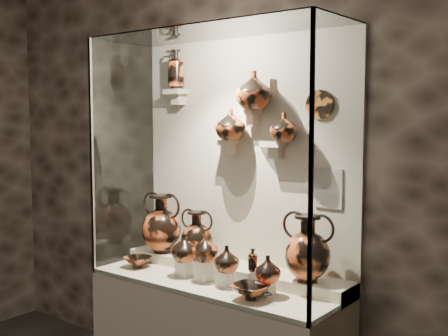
% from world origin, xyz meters
% --- Properties ---
extents(wall_back, '(5.00, 0.02, 3.20)m').
position_xyz_m(wall_back, '(0.00, 2.50, 1.60)').
color(wall_back, '#2C221B').
rests_on(wall_back, ground).
extents(front_tier, '(1.68, 0.58, 0.03)m').
position_xyz_m(front_tier, '(0.00, 2.18, 0.82)').
color(front_tier, beige).
rests_on(front_tier, plinth).
extents(rear_tier, '(1.70, 0.25, 0.10)m').
position_xyz_m(rear_tier, '(0.00, 2.35, 0.85)').
color(rear_tier, beige).
rests_on(rear_tier, plinth).
extents(back_panel, '(1.70, 0.03, 1.60)m').
position_xyz_m(back_panel, '(0.00, 2.50, 1.60)').
color(back_panel, '#C1B39B').
rests_on(back_panel, plinth).
extents(glass_front, '(1.70, 0.01, 1.60)m').
position_xyz_m(glass_front, '(0.00, 1.88, 1.60)').
color(glass_front, white).
rests_on(glass_front, plinth).
extents(glass_left, '(0.01, 0.60, 1.60)m').
position_xyz_m(glass_left, '(-0.85, 2.18, 1.60)').
color(glass_left, white).
rests_on(glass_left, plinth).
extents(glass_right, '(0.01, 0.60, 1.60)m').
position_xyz_m(glass_right, '(0.85, 2.18, 1.60)').
color(glass_right, white).
rests_on(glass_right, plinth).
extents(glass_top, '(1.70, 0.60, 0.01)m').
position_xyz_m(glass_top, '(0.00, 2.18, 2.40)').
color(glass_top, white).
rests_on(glass_top, back_panel).
extents(frame_post_left, '(0.02, 0.02, 1.60)m').
position_xyz_m(frame_post_left, '(-0.84, 1.89, 1.60)').
color(frame_post_left, gray).
rests_on(frame_post_left, plinth).
extents(frame_post_right, '(0.02, 0.02, 1.60)m').
position_xyz_m(frame_post_right, '(0.84, 1.89, 1.60)').
color(frame_post_right, gray).
rests_on(frame_post_right, plinth).
extents(pedestal_a, '(0.09, 0.09, 0.10)m').
position_xyz_m(pedestal_a, '(-0.22, 2.13, 0.88)').
color(pedestal_a, silver).
rests_on(pedestal_a, front_tier).
extents(pedestal_b, '(0.09, 0.09, 0.13)m').
position_xyz_m(pedestal_b, '(-0.05, 2.13, 0.90)').
color(pedestal_b, silver).
rests_on(pedestal_b, front_tier).
extents(pedestal_c, '(0.09, 0.09, 0.09)m').
position_xyz_m(pedestal_c, '(0.12, 2.13, 0.88)').
color(pedestal_c, silver).
rests_on(pedestal_c, front_tier).
extents(pedestal_d, '(0.09, 0.09, 0.12)m').
position_xyz_m(pedestal_d, '(0.28, 2.13, 0.89)').
color(pedestal_d, silver).
rests_on(pedestal_d, front_tier).
extents(pedestal_e, '(0.09, 0.09, 0.08)m').
position_xyz_m(pedestal_e, '(0.42, 2.13, 0.87)').
color(pedestal_e, silver).
rests_on(pedestal_e, front_tier).
extents(bracket_ul, '(0.14, 0.12, 0.04)m').
position_xyz_m(bracket_ul, '(-0.55, 2.42, 2.05)').
color(bracket_ul, '#C1B39B').
rests_on(bracket_ul, back_panel).
extents(bracket_ca, '(0.14, 0.12, 0.04)m').
position_xyz_m(bracket_ca, '(-0.10, 2.42, 1.70)').
color(bracket_ca, '#C1B39B').
rests_on(bracket_ca, back_panel).
extents(bracket_cb, '(0.10, 0.12, 0.04)m').
position_xyz_m(bracket_cb, '(0.10, 2.42, 1.90)').
color(bracket_cb, '#C1B39B').
rests_on(bracket_cb, back_panel).
extents(bracket_cc, '(0.14, 0.12, 0.04)m').
position_xyz_m(bracket_cc, '(0.28, 2.42, 1.70)').
color(bracket_cc, '#C1B39B').
rests_on(bracket_cc, back_panel).
extents(amphora_left, '(0.37, 0.37, 0.42)m').
position_xyz_m(amphora_left, '(-0.59, 2.30, 1.11)').
color(amphora_left, '#CC5427').
rests_on(amphora_left, rear_tier).
extents(amphora_mid, '(0.28, 0.28, 0.33)m').
position_xyz_m(amphora_mid, '(-0.27, 2.32, 1.07)').
color(amphora_mid, '#983E1A').
rests_on(amphora_mid, rear_tier).
extents(amphora_right, '(0.41, 0.41, 0.40)m').
position_xyz_m(amphora_right, '(0.59, 2.31, 1.10)').
color(amphora_right, '#CC5427').
rests_on(amphora_right, rear_tier).
extents(jug_a, '(0.18, 0.18, 0.18)m').
position_xyz_m(jug_a, '(-0.21, 2.11, 1.02)').
color(jug_a, '#CC5427').
rests_on(jug_a, pedestal_a).
extents(jug_b, '(0.18, 0.18, 0.17)m').
position_xyz_m(jug_b, '(-0.03, 2.12, 1.05)').
color(jug_b, '#983E1A').
rests_on(jug_b, pedestal_b).
extents(jug_c, '(0.16, 0.16, 0.17)m').
position_xyz_m(jug_c, '(0.14, 2.11, 1.00)').
color(jug_c, '#CC5427').
rests_on(jug_c, pedestal_c).
extents(jug_e, '(0.17, 0.17, 0.16)m').
position_xyz_m(jug_e, '(0.44, 2.12, 0.99)').
color(jug_e, '#CC5427').
rests_on(jug_e, pedestal_e).
extents(lekythos_small, '(0.09, 0.09, 0.15)m').
position_xyz_m(lekythos_small, '(0.31, 2.15, 1.03)').
color(lekythos_small, '#983E1A').
rests_on(lekythos_small, pedestal_d).
extents(kylix_left, '(0.29, 0.28, 0.09)m').
position_xyz_m(kylix_left, '(-0.61, 2.09, 0.88)').
color(kylix_left, '#983E1A').
rests_on(kylix_left, front_tier).
extents(kylix_right, '(0.29, 0.26, 0.11)m').
position_xyz_m(kylix_right, '(0.40, 2.00, 0.88)').
color(kylix_right, '#CC5427').
rests_on(kylix_right, front_tier).
extents(lekythos_tall, '(0.14, 0.14, 0.31)m').
position_xyz_m(lekythos_tall, '(-0.54, 2.41, 2.22)').
color(lekythos_tall, '#CC5427').
rests_on(lekythos_tall, bracket_ul).
extents(ovoid_vase_a, '(0.23, 0.23, 0.21)m').
position_xyz_m(ovoid_vase_a, '(-0.02, 2.37, 1.82)').
color(ovoid_vase_a, '#983E1A').
rests_on(ovoid_vase_a, bracket_ca).
extents(ovoid_vase_b, '(0.23, 0.23, 0.24)m').
position_xyz_m(ovoid_vase_b, '(0.17, 2.35, 2.04)').
color(ovoid_vase_b, '#983E1A').
rests_on(ovoid_vase_b, bracket_cb).
extents(ovoid_vase_c, '(0.22, 0.22, 0.18)m').
position_xyz_m(ovoid_vase_c, '(0.37, 2.38, 1.81)').
color(ovoid_vase_c, '#983E1A').
rests_on(ovoid_vase_c, bracket_cc).
extents(wall_plate, '(0.18, 0.02, 0.18)m').
position_xyz_m(wall_plate, '(0.57, 2.47, 1.94)').
color(wall_plate, '#B36523').
rests_on(wall_plate, back_panel).
extents(info_placard, '(0.18, 0.01, 0.24)m').
position_xyz_m(info_placard, '(0.63, 2.47, 1.44)').
color(info_placard, beige).
rests_on(info_placard, back_panel).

